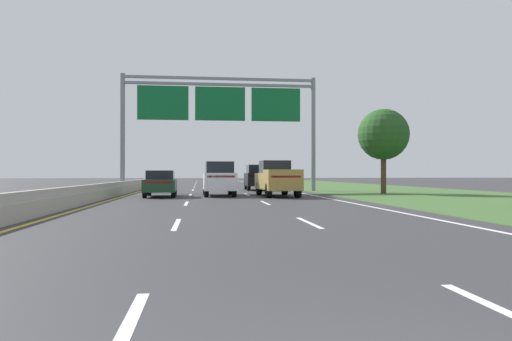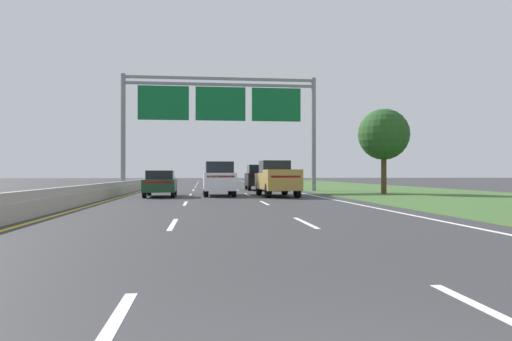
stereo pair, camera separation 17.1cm
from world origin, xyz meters
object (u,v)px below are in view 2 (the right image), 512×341
(pickup_truck_gold, at_px, (277,179))
(car_black_right_lane_suv, at_px, (258,177))
(overhead_sign_gantry, at_px, (221,109))
(roadside_tree_mid, at_px, (384,135))
(car_darkgreen_left_lane_sedan, at_px, (161,183))
(car_white_centre_lane_suv, at_px, (219,178))

(pickup_truck_gold, bearing_deg, car_black_right_lane_suv, -1.84)
(overhead_sign_gantry, bearing_deg, roadside_tree_mid, -26.66)
(car_darkgreen_left_lane_sedan, distance_m, car_black_right_lane_suv, 12.66)
(overhead_sign_gantry, xyz_separation_m, car_darkgreen_left_lane_sedan, (-3.88, -7.59, -5.56))
(car_black_right_lane_suv, xyz_separation_m, roadside_tree_mid, (7.69, -8.36, 2.95))
(car_white_centre_lane_suv, bearing_deg, overhead_sign_gantry, -3.74)
(car_white_centre_lane_suv, height_order, car_black_right_lane_suv, same)
(car_black_right_lane_suv, bearing_deg, overhead_sign_gantry, 133.31)
(roadside_tree_mid, bearing_deg, pickup_truck_gold, -163.21)
(pickup_truck_gold, relative_size, car_darkgreen_left_lane_sedan, 1.23)
(car_white_centre_lane_suv, distance_m, roadside_tree_mid, 11.72)
(roadside_tree_mid, bearing_deg, car_white_centre_lane_suv, -172.78)
(car_darkgreen_left_lane_sedan, height_order, car_white_centre_lane_suv, car_white_centre_lane_suv)
(overhead_sign_gantry, relative_size, pickup_truck_gold, 2.76)
(car_black_right_lane_suv, distance_m, roadside_tree_mid, 11.74)
(overhead_sign_gantry, distance_m, car_white_centre_lane_suv, 8.69)
(overhead_sign_gantry, relative_size, roadside_tree_mid, 2.59)
(roadside_tree_mid, bearing_deg, overhead_sign_gantry, 153.34)
(car_white_centre_lane_suv, height_order, roadside_tree_mid, roadside_tree_mid)
(car_darkgreen_left_lane_sedan, xyz_separation_m, car_black_right_lane_suv, (7.10, 10.48, 0.28))
(overhead_sign_gantry, xyz_separation_m, roadside_tree_mid, (10.90, -5.47, -2.33))
(overhead_sign_gantry, height_order, car_darkgreen_left_lane_sedan, overhead_sign_gantry)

